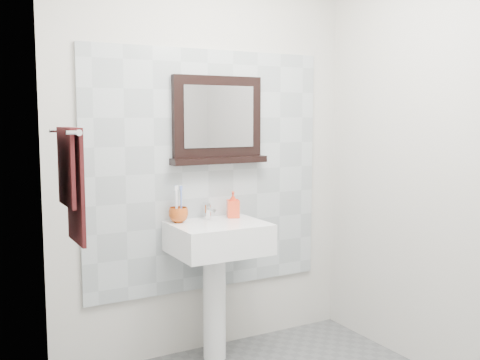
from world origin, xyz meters
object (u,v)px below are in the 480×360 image
(pedestal_sink, at_px, (218,253))
(framed_mirror, at_px, (218,122))
(hand_towel, at_px, (72,176))
(toothbrush_cup, at_px, (178,215))
(soap_dispenser, at_px, (233,205))

(pedestal_sink, height_order, framed_mirror, framed_mirror)
(framed_mirror, relative_size, hand_towel, 1.16)
(pedestal_sink, relative_size, toothbrush_cup, 8.32)
(toothbrush_cup, relative_size, framed_mirror, 0.18)
(toothbrush_cup, xyz_separation_m, framed_mirror, (0.30, 0.07, 0.55))
(toothbrush_cup, height_order, soap_dispenser, soap_dispenser)
(soap_dispenser, bearing_deg, toothbrush_cup, -162.36)
(hand_towel, bearing_deg, framed_mirror, 24.17)
(pedestal_sink, distance_m, toothbrush_cup, 0.33)
(framed_mirror, height_order, hand_towel, framed_mirror)
(framed_mirror, bearing_deg, pedestal_sink, -117.54)
(pedestal_sink, distance_m, hand_towel, 1.08)
(pedestal_sink, xyz_separation_m, soap_dispenser, (0.16, 0.10, 0.27))
(pedestal_sink, bearing_deg, framed_mirror, 62.46)
(pedestal_sink, relative_size, soap_dispenser, 5.84)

